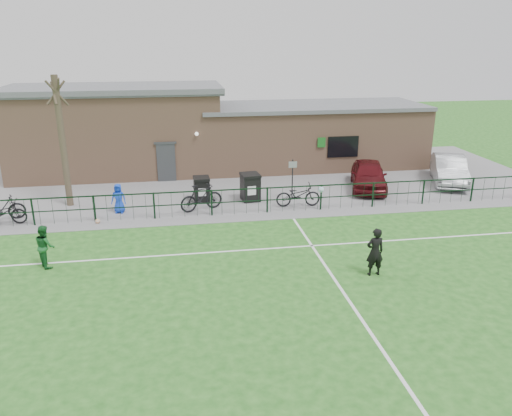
{
  "coord_description": "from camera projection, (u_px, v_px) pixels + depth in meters",
  "views": [
    {
      "loc": [
        -2.91,
        -12.94,
        7.56
      ],
      "look_at": [
        0.0,
        5.0,
        1.3
      ],
      "focal_mm": 35.0,
      "sensor_mm": 36.0,
      "label": 1
    }
  ],
  "objects": [
    {
      "name": "clubhouse",
      "position": [
        210.0,
        132.0,
        29.52
      ],
      "size": [
        24.25,
        5.4,
        4.96
      ],
      "color": "tan",
      "rests_on": "ground"
    },
    {
      "name": "bicycle_d",
      "position": [
        201.0,
        197.0,
        22.65
      ],
      "size": [
        2.12,
        1.27,
        1.23
      ],
      "primitive_type": "imported",
      "rotation": [
        0.0,
        0.0,
        1.93
      ],
      "color": "black",
      "rests_on": "paving_strip"
    },
    {
      "name": "perimeter_fence",
      "position": [
        245.0,
        201.0,
        22.25
      ],
      "size": [
        28.0,
        0.1,
        1.2
      ],
      "primitive_type": "cube",
      "color": "black",
      "rests_on": "ground"
    },
    {
      "name": "pitch_line_perp",
      "position": [
        346.0,
        297.0,
        15.29
      ],
      "size": [
        0.1,
        16.0,
        0.01
      ],
      "primitive_type": "cube",
      "color": "white",
      "rests_on": "ground"
    },
    {
      "name": "pitch_line_mid",
      "position": [
        260.0,
        249.0,
        18.71
      ],
      "size": [
        28.0,
        0.1,
        0.01
      ],
      "primitive_type": "cube",
      "color": "white",
      "rests_on": "ground"
    },
    {
      "name": "bicycle_c",
      "position": [
        3.0,
        212.0,
        21.02
      ],
      "size": [
        2.03,
        0.84,
        1.05
      ],
      "primitive_type": "imported",
      "rotation": [
        0.0,
        0.0,
        1.5
      ],
      "color": "black",
      "rests_on": "paving_strip"
    },
    {
      "name": "outfield_player",
      "position": [
        45.0,
        246.0,
        17.13
      ],
      "size": [
        0.85,
        0.91,
        1.5
      ],
      "primitive_type": "imported",
      "rotation": [
        0.0,
        0.0,
        2.07
      ],
      "color": "#1A5B27",
      "rests_on": "ground"
    },
    {
      "name": "goalkeeper_kick",
      "position": [
        373.0,
        250.0,
        16.52
      ],
      "size": [
        1.31,
        3.74,
        2.11
      ],
      "color": "black",
      "rests_on": "ground"
    },
    {
      "name": "bicycle_b",
      "position": [
        2.0,
        208.0,
        21.38
      ],
      "size": [
        1.97,
        1.03,
        1.14
      ],
      "primitive_type": "imported",
      "rotation": [
        0.0,
        0.0,
        1.85
      ],
      "color": "black",
      "rests_on": "paving_strip"
    },
    {
      "name": "sign_post",
      "position": [
        292.0,
        180.0,
        24.04
      ],
      "size": [
        0.08,
        0.08,
        2.0
      ],
      "primitive_type": "cylinder",
      "rotation": [
        0.0,
        0.0,
        0.43
      ],
      "color": "black",
      "rests_on": "paving_strip"
    },
    {
      "name": "ball_ground",
      "position": [
        98.0,
        221.0,
        21.25
      ],
      "size": [
        0.21,
        0.21,
        0.21
      ],
      "primitive_type": "sphere",
      "color": "silver",
      "rests_on": "ground"
    },
    {
      "name": "wheelie_bin_left",
      "position": [
        202.0,
        190.0,
        24.04
      ],
      "size": [
        0.75,
        0.84,
        1.09
      ],
      "primitive_type": "cube",
      "rotation": [
        0.0,
        0.0,
        0.03
      ],
      "color": "black",
      "rests_on": "paving_strip"
    },
    {
      "name": "bare_tree",
      "position": [
        63.0,
        143.0,
        22.59
      ],
      "size": [
        0.3,
        0.3,
        6.0
      ],
      "primitive_type": "cylinder",
      "color": "#413427",
      "rests_on": "ground"
    },
    {
      "name": "car_silver",
      "position": [
        449.0,
        170.0,
        26.92
      ],
      "size": [
        3.16,
        4.76,
        1.48
      ],
      "primitive_type": "imported",
      "rotation": [
        0.0,
        0.0,
        -0.39
      ],
      "color": "#93969A",
      "rests_on": "paving_strip"
    },
    {
      "name": "spectator_child",
      "position": [
        119.0,
        198.0,
        22.35
      ],
      "size": [
        0.71,
        0.52,
        1.34
      ],
      "primitive_type": "imported",
      "rotation": [
        0.0,
        0.0,
        -0.15
      ],
      "color": "blue",
      "rests_on": "paving_strip"
    },
    {
      "name": "bicycle_e",
      "position": [
        298.0,
        195.0,
        23.24
      ],
      "size": [
        2.1,
        0.83,
        1.09
      ],
      "primitive_type": "imported",
      "rotation": [
        0.0,
        0.0,
        1.52
      ],
      "color": "black",
      "rests_on": "paving_strip"
    },
    {
      "name": "pitch_line_touch",
      "position": [
        246.0,
        215.0,
        22.26
      ],
      "size": [
        28.0,
        0.1,
        0.01
      ],
      "primitive_type": "cube",
      "color": "white",
      "rests_on": "ground"
    },
    {
      "name": "car_maroon",
      "position": [
        369.0,
        175.0,
        25.89
      ],
      "size": [
        2.95,
        4.62,
        1.46
      ],
      "primitive_type": "imported",
      "rotation": [
        0.0,
        0.0,
        -0.31
      ],
      "color": "#4E0E12",
      "rests_on": "paving_strip"
    },
    {
      "name": "ground",
      "position": [
        283.0,
        302.0,
        14.98
      ],
      "size": [
        90.0,
        90.0,
        0.0
      ],
      "primitive_type": "plane",
      "color": "#20591A",
      "rests_on": "ground"
    },
    {
      "name": "wheelie_bin_right",
      "position": [
        250.0,
        188.0,
        24.08
      ],
      "size": [
        0.92,
        1.01,
        1.24
      ],
      "primitive_type": "cube",
      "rotation": [
        0.0,
        0.0,
        0.11
      ],
      "color": "black",
      "rests_on": "paving_strip"
    },
    {
      "name": "paving_strip",
      "position": [
        231.0,
        181.0,
        27.58
      ],
      "size": [
        34.0,
        13.0,
        0.02
      ],
      "primitive_type": "cube",
      "color": "slate",
      "rests_on": "ground"
    }
  ]
}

